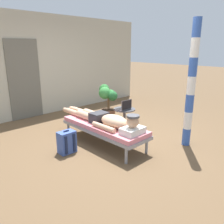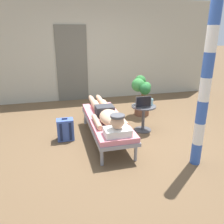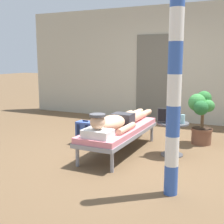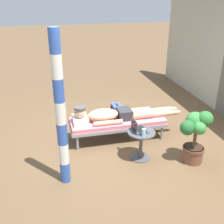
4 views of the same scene
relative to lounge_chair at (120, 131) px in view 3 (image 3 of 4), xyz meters
The scene contains 11 objects.
ground_plane 0.41m from the lounge_chair, 17.09° to the left, with size 40.00×40.00×0.00m, color brown.
house_wall_back 2.98m from the lounge_chair, 90.00° to the left, with size 7.60×0.20×2.70m, color #B2AD99.
house_door_panel 2.80m from the lounge_chair, 96.90° to the left, with size 0.84×0.03×2.04m, color #625F54.
lounge_chair is the anchor object (origin of this frame).
person_reclining 0.18m from the lounge_chair, 90.00° to the right, with size 0.53×2.17×0.33m.
side_table 0.83m from the lounge_chair, 14.42° to the left, with size 0.48×0.48×0.52m.
laptop 0.80m from the lounge_chair, 11.81° to the left, with size 0.31×0.24×0.23m.
drink_glass 1.00m from the lounge_chair, 11.29° to the left, with size 0.06×0.06×0.13m, color #99D8E5.
backpack 0.77m from the lounge_chair, 166.19° to the left, with size 0.30×0.26×0.42m.
potted_plant 1.53m from the lounge_chair, 44.29° to the left, with size 0.46×0.56×0.92m.
porch_post 1.80m from the lounge_chair, 45.04° to the right, with size 0.15×0.15×2.32m.
Camera 3 is at (1.68, -4.31, 1.49)m, focal length 48.12 mm.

